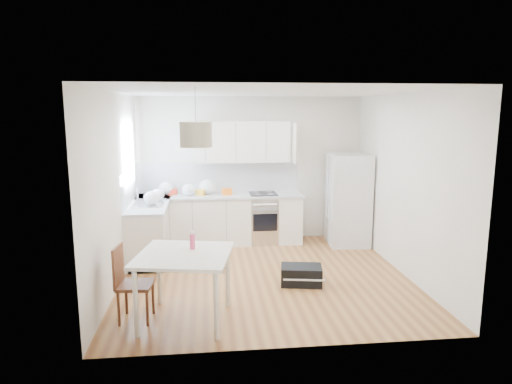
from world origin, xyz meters
TOP-DOWN VIEW (x-y plane):
  - floor at (0.00, 0.00)m, footprint 4.20×4.20m
  - ceiling at (0.00, 0.00)m, footprint 4.20×4.20m
  - wall_back at (0.00, 2.10)m, footprint 4.20×0.00m
  - wall_left at (-2.10, 0.00)m, footprint 0.00×4.20m
  - wall_right at (2.10, 0.00)m, footprint 0.00×4.20m
  - window_glassblock at (-2.09, 1.15)m, footprint 0.02×1.00m
  - cabinets_back at (-0.60, 1.80)m, footprint 3.00×0.60m
  - cabinets_left at (-1.80, 1.20)m, footprint 0.60×1.80m
  - counter_back at (-0.60, 1.80)m, footprint 3.02×0.64m
  - counter_left at (-1.80, 1.20)m, footprint 0.64×1.82m
  - backsplash_back at (-0.60, 2.09)m, footprint 3.00×0.01m
  - backsplash_left at (-2.09, 1.20)m, footprint 0.01×1.80m
  - upper_cabinets at (-0.15, 1.94)m, footprint 1.70×0.32m
  - range_oven at (0.20, 1.80)m, footprint 0.50×0.61m
  - sink at (-1.80, 1.15)m, footprint 0.50×0.80m
  - refrigerator at (1.76, 1.55)m, footprint 0.86×0.88m
  - dining_table at (-1.11, -1.34)m, footprint 1.22×1.22m
  - dining_chair at (-1.69, -1.26)m, footprint 0.42×0.42m
  - drink_bottle at (-1.02, -1.17)m, footprint 0.08×0.08m
  - gym_bag at (0.48, -0.36)m, footprint 0.63×0.47m
  - pendant_lamp at (-0.94, -1.27)m, footprint 0.44×0.44m
  - grocery_bag_a at (-1.58, 1.88)m, footprint 0.27×0.23m
  - grocery_bag_b at (-1.16, 1.76)m, footprint 0.24×0.21m
  - grocery_bag_c at (-0.83, 1.88)m, footprint 0.30×0.26m
  - grocery_bag_d at (-1.68, 1.40)m, footprint 0.22×0.19m
  - grocery_bag_e at (-1.74, 1.00)m, footprint 0.25×0.22m
  - snack_orange at (-0.47, 1.77)m, footprint 0.19×0.14m
  - snack_yellow at (-0.95, 1.78)m, footprint 0.18×0.15m
  - snack_red at (-1.47, 1.89)m, footprint 0.19×0.18m

SIDE VIEW (x-z plane):
  - floor at x=0.00m, z-range 0.00..0.00m
  - gym_bag at x=0.48m, z-range 0.00..0.26m
  - cabinets_back at x=-0.60m, z-range 0.00..0.88m
  - cabinets_left at x=-1.80m, z-range 0.00..0.88m
  - range_oven at x=0.20m, z-range 0.00..0.88m
  - dining_chair at x=-1.69m, z-range 0.00..0.91m
  - dining_table at x=-1.11m, z-range 0.32..1.14m
  - refrigerator at x=1.76m, z-range 0.00..1.67m
  - counter_back at x=-0.60m, z-range 0.88..0.92m
  - counter_left at x=-1.80m, z-range 0.88..0.92m
  - sink at x=-1.80m, z-range 0.84..0.99m
  - drink_bottle at x=-1.02m, z-range 0.82..1.04m
  - snack_yellow at x=-0.95m, z-range 0.92..1.02m
  - snack_red at x=-1.47m, z-range 0.92..1.03m
  - snack_orange at x=-0.47m, z-range 0.92..1.04m
  - grocery_bag_d at x=-1.68m, z-range 0.92..1.12m
  - grocery_bag_b at x=-1.16m, z-range 0.92..1.14m
  - grocery_bag_e at x=-1.74m, z-range 0.92..1.15m
  - grocery_bag_a at x=-1.58m, z-range 0.92..1.16m
  - grocery_bag_c at x=-0.83m, z-range 0.92..1.19m
  - backsplash_back at x=-0.60m, z-range 0.92..1.50m
  - backsplash_left at x=-2.09m, z-range 0.92..1.50m
  - wall_back at x=0.00m, z-range -0.75..3.45m
  - wall_left at x=-2.10m, z-range -0.75..3.45m
  - wall_right at x=2.10m, z-range -0.75..3.45m
  - window_glassblock at x=-2.09m, z-range 1.25..2.25m
  - upper_cabinets at x=-0.15m, z-range 1.50..2.25m
  - pendant_lamp at x=-0.94m, z-range 2.04..2.32m
  - ceiling at x=0.00m, z-range 2.70..2.70m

